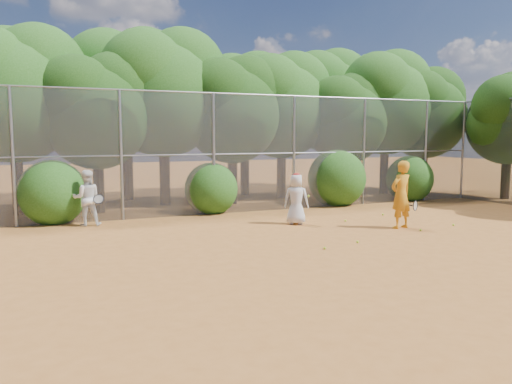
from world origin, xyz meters
name	(u,v)px	position (x,y,z in m)	size (l,w,h in m)	color
ground	(338,248)	(0.00, 0.00, 0.00)	(80.00, 80.00, 0.00)	#9B5823
fence_back	(238,152)	(-0.12, 6.00, 2.05)	(20.05, 0.09, 4.03)	gray
tree_1	(15,88)	(-6.94, 8.54, 4.16)	(4.64, 4.03, 6.35)	black
tree_2	(98,106)	(-4.45, 7.83, 3.58)	(3.99, 3.47, 5.47)	black
tree_3	(164,87)	(-1.94, 8.84, 4.40)	(4.89, 4.26, 6.70)	black
tree_4	(233,105)	(0.55, 8.24, 3.76)	(4.19, 3.64, 5.73)	black
tree_5	(282,101)	(3.06, 9.04, 4.05)	(4.51, 3.92, 6.17)	black
tree_6	(347,115)	(5.55, 8.03, 3.47)	(3.86, 3.36, 5.29)	black
tree_7	(387,98)	(8.06, 8.64, 4.28)	(4.77, 4.14, 6.53)	black
tree_8	(426,109)	(10.05, 8.34, 3.82)	(4.25, 3.70, 5.82)	black
tree_10	(127,85)	(-2.93, 11.05, 4.63)	(5.15, 4.48, 7.06)	black
tree_11	(246,100)	(2.06, 10.64, 4.16)	(4.64, 4.03, 6.35)	black
tree_12	(327,96)	(6.56, 11.24, 4.51)	(5.02, 4.37, 6.88)	black
tree_13	(509,115)	(11.45, 5.03, 3.47)	(3.86, 3.36, 5.29)	black
bush_0	(52,190)	(-6.00, 6.30, 1.00)	(2.00, 2.00, 2.00)	#1F4F13
bush_1	(211,186)	(-1.00, 6.30, 0.90)	(1.80, 1.80, 1.80)	#1F4F13
bush_2	(337,176)	(4.00, 6.30, 1.10)	(2.20, 2.20, 2.20)	#1F4F13
bush_3	(410,177)	(7.50, 6.30, 0.95)	(1.90, 1.90, 1.90)	#1F4F13
player_yellow	(401,195)	(2.98, 1.40, 0.96)	(0.87, 0.56, 1.91)	orange
player_teen	(296,199)	(0.59, 3.16, 0.76)	(0.87, 0.80, 1.53)	silver
player_white	(87,198)	(-5.11, 5.40, 0.81)	(0.89, 0.77, 1.62)	white
ball_0	(421,230)	(3.21, 0.81, 0.03)	(0.07, 0.07, 0.07)	#B1D126
ball_1	(383,215)	(3.96, 3.43, 0.03)	(0.07, 0.07, 0.07)	#B1D126
ball_2	(358,242)	(0.71, 0.22, 0.03)	(0.07, 0.07, 0.07)	#B1D126
ball_3	(453,225)	(4.62, 1.04, 0.03)	(0.07, 0.07, 0.07)	#B1D126
ball_4	(325,248)	(-0.38, -0.04, 0.03)	(0.07, 0.07, 0.07)	#B1D126
ball_5	(345,221)	(2.17, 2.93, 0.03)	(0.07, 0.07, 0.07)	#B1D126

